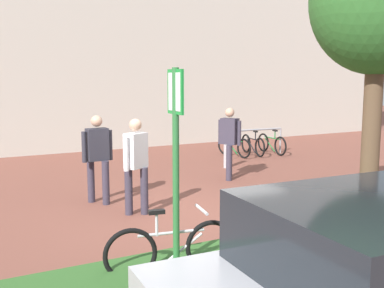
% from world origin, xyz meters
% --- Properties ---
extents(ground_plane, '(60.00, 60.00, 0.00)m').
position_xyz_m(ground_plane, '(0.00, 0.00, 0.00)').
color(ground_plane, brown).
extents(planter_strip, '(7.00, 1.10, 0.16)m').
position_xyz_m(planter_strip, '(-0.16, -2.21, 0.08)').
color(planter_strip, '#336028').
rests_on(planter_strip, ground).
extents(tree_sidewalk, '(2.03, 2.03, 4.70)m').
position_xyz_m(tree_sidewalk, '(2.11, -2.09, 3.53)').
color(tree_sidewalk, brown).
rests_on(tree_sidewalk, ground).
extents(parking_sign_post, '(0.08, 0.36, 2.55)m').
position_xyz_m(parking_sign_post, '(-1.30, -2.21, 1.66)').
color(parking_sign_post, '#2D7238').
rests_on(parking_sign_post, ground).
extents(bike_at_sign, '(1.66, 0.46, 0.86)m').
position_xyz_m(bike_at_sign, '(-1.32, -2.13, 0.35)').
color(bike_at_sign, black).
rests_on(bike_at_sign, ground).
extents(bike_rack_cluster, '(2.11, 1.67, 0.83)m').
position_xyz_m(bike_rack_cluster, '(4.83, 4.87, 0.35)').
color(bike_rack_cluster, '#99999E').
rests_on(bike_rack_cluster, ground).
extents(bollard_steel, '(0.16, 0.16, 0.90)m').
position_xyz_m(bollard_steel, '(2.95, 3.44, 0.45)').
color(bollard_steel, '#ADADB2').
rests_on(bollard_steel, ground).
extents(person_suited_navy, '(0.61, 0.45, 1.72)m').
position_xyz_m(person_suited_navy, '(-1.16, 1.55, 0.98)').
color(person_suited_navy, '#383342').
rests_on(person_suited_navy, ground).
extents(person_shirt_blue, '(0.54, 0.40, 1.72)m').
position_xyz_m(person_shirt_blue, '(-0.77, 0.51, 0.98)').
color(person_shirt_blue, '#383342').
rests_on(person_shirt_blue, ground).
extents(person_suited_dark, '(0.40, 0.55, 1.72)m').
position_xyz_m(person_suited_dark, '(2.28, 2.24, 0.98)').
color(person_suited_dark, '#383342').
rests_on(person_suited_dark, ground).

